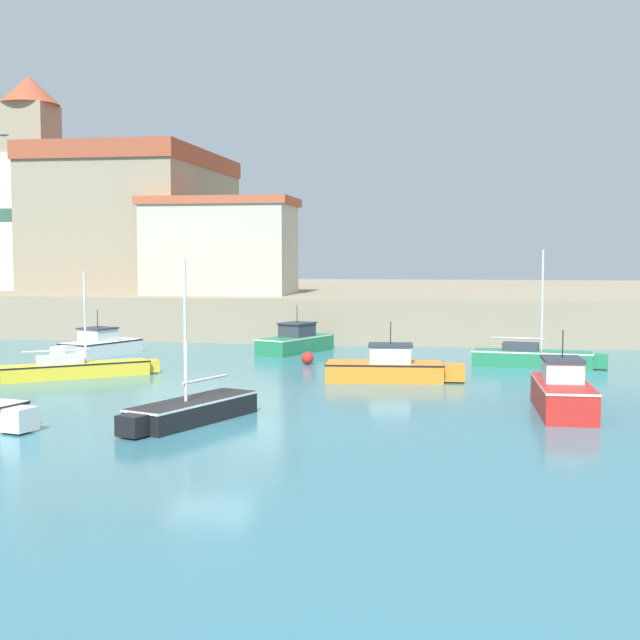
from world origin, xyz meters
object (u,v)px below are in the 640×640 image
object	(u,v)px
sailboat_green_6	(534,357)
church	(129,217)
motorboat_green_4	(297,341)
sailboat_black_1	(191,410)
motorboat_orange_5	(390,368)
motorboat_white_0	(98,346)
lighthouse	(13,211)
motorboat_red_7	(562,392)
harbor_shed_mid_row	(220,246)
sailboat_yellow_3	(76,368)
mooring_buoy	(307,358)

from	to	relation	value
sailboat_green_6	church	distance (m)	34.37
motorboat_green_4	sailboat_green_6	xyz separation A→B (m)	(11.74, -4.15, -0.12)
sailboat_black_1	motorboat_green_4	size ratio (longest dim) A/B	0.99
motorboat_orange_5	sailboat_black_1	bearing A→B (deg)	-117.55
motorboat_white_0	church	size ratio (longest dim) A/B	0.30
lighthouse	motorboat_green_4	bearing A→B (deg)	-29.75
motorboat_white_0	church	bearing A→B (deg)	106.88
motorboat_red_7	harbor_shed_mid_row	world-z (taller)	harbor_shed_mid_row
lighthouse	motorboat_white_0	bearing A→B (deg)	-50.90
motorboat_orange_5	motorboat_red_7	distance (m)	8.63
motorboat_red_7	church	distance (m)	42.22
motorboat_white_0	sailboat_black_1	size ratio (longest dim) A/B	0.93
sailboat_yellow_3	mooring_buoy	xyz separation A→B (m)	(8.62, 6.01, -0.10)
motorboat_orange_5	sailboat_yellow_3	bearing A→B (deg)	-174.88
sailboat_black_1	motorboat_red_7	bearing A→B (deg)	18.52
sailboat_green_6	lighthouse	world-z (taller)	lighthouse
mooring_buoy	church	xyz separation A→B (m)	(-16.75, 20.65, 7.44)
motorboat_orange_5	mooring_buoy	bearing A→B (deg)	131.11
lighthouse	harbor_shed_mid_row	distance (m)	16.62
motorboat_white_0	motorboat_green_4	xyz separation A→B (m)	(9.52, 3.22, 0.06)
motorboat_white_0	motorboat_orange_5	distance (m)	16.54
sailboat_yellow_3	church	world-z (taller)	church
sailboat_green_6	motorboat_white_0	bearing A→B (deg)	177.48
sailboat_black_1	sailboat_green_6	xyz separation A→B (m)	(11.20, 15.43, 0.06)
sailboat_green_6	mooring_buoy	distance (m)	10.31
sailboat_black_1	sailboat_yellow_3	distance (m)	11.64
motorboat_white_0	mooring_buoy	xyz separation A→B (m)	(10.98, -1.65, -0.22)
motorboat_white_0	sailboat_yellow_3	bearing A→B (deg)	-72.89
motorboat_green_4	sailboat_black_1	bearing A→B (deg)	-88.41
sailboat_black_1	church	distance (m)	39.44
sailboat_green_6	lighthouse	bearing A→B (deg)	153.56
motorboat_orange_5	motorboat_white_0	bearing A→B (deg)	156.87
sailboat_yellow_3	harbor_shed_mid_row	distance (m)	20.73
motorboat_red_7	sailboat_black_1	bearing A→B (deg)	-161.48
sailboat_black_1	motorboat_green_4	world-z (taller)	sailboat_black_1
sailboat_black_1	motorboat_red_7	distance (m)	11.87
motorboat_orange_5	sailboat_green_6	world-z (taller)	sailboat_green_6
motorboat_white_0	mooring_buoy	bearing A→B (deg)	-8.52
motorboat_white_0	sailboat_green_6	world-z (taller)	sailboat_green_6
sailboat_black_1	sailboat_yellow_3	world-z (taller)	sailboat_black_1
sailboat_green_6	church	bearing A→B (deg)	143.58
motorboat_green_4	sailboat_green_6	bearing A→B (deg)	-19.48
sailboat_black_1	church	world-z (taller)	church
sailboat_black_1	mooring_buoy	xyz separation A→B (m)	(0.91, 14.72, -0.10)
sailboat_yellow_3	motorboat_orange_5	size ratio (longest dim) A/B	1.02
sailboat_yellow_3	harbor_shed_mid_row	size ratio (longest dim) A/B	0.61
motorboat_red_7	mooring_buoy	distance (m)	15.07
church	sailboat_black_1	bearing A→B (deg)	-65.89
motorboat_green_4	church	bearing A→B (deg)	134.08
church	lighthouse	bearing A→B (deg)	-158.99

